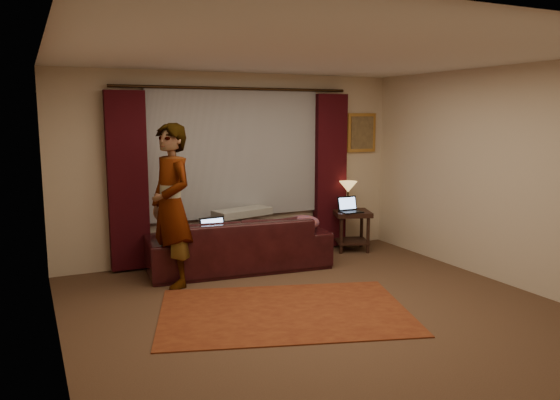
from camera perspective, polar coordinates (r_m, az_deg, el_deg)
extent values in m
cube|color=#503625|center=(5.80, 4.25, -11.61)|extent=(5.00, 5.00, 0.01)
cube|color=silver|center=(5.46, 4.57, 14.93)|extent=(5.00, 5.00, 0.02)
cube|color=beige|center=(7.74, -4.79, 3.49)|extent=(5.00, 0.02, 2.60)
cube|color=beige|center=(3.56, 24.73, -3.63)|extent=(5.00, 0.02, 2.60)
cube|color=beige|center=(4.78, -22.66, -0.50)|extent=(0.02, 5.00, 2.60)
cube|color=beige|center=(7.05, 22.38, 2.33)|extent=(0.02, 5.00, 2.60)
cube|color=gray|center=(7.67, -4.65, 4.94)|extent=(2.50, 0.05, 1.80)
cube|color=#34080E|center=(7.26, -15.63, 1.88)|extent=(0.50, 0.14, 2.30)
cube|color=#34080E|center=(8.29, 5.26, 3.01)|extent=(0.50, 0.14, 2.30)
cylinder|color=black|center=(7.61, -4.60, 11.54)|extent=(0.04, 0.04, 3.40)
cube|color=gold|center=(8.64, 8.50, 6.97)|extent=(0.50, 0.04, 0.60)
imported|color=black|center=(7.23, -4.42, -3.49)|extent=(2.45, 1.24, 0.96)
cube|color=gray|center=(7.45, -3.98, 0.65)|extent=(0.87, 0.52, 0.10)
ellipsoid|color=#7B4052|center=(7.32, 2.35, -2.49)|extent=(0.53, 0.44, 0.20)
cube|color=maroon|center=(5.77, 0.44, -11.56)|extent=(2.94, 2.39, 0.01)
cube|color=black|center=(8.29, 7.50, -3.18)|extent=(0.67, 0.67, 0.60)
imported|color=gray|center=(6.54, -11.30, -0.59)|extent=(0.69, 0.69, 1.93)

